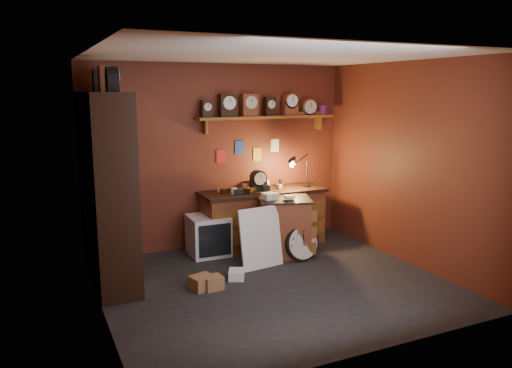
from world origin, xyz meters
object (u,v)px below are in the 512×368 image
(low_cabinet, at_px, (284,225))
(big_round_clock, at_px, (302,243))
(shelving_unit, at_px, (104,181))
(workbench, at_px, (263,214))

(low_cabinet, relative_size, big_round_clock, 1.83)
(shelving_unit, relative_size, big_round_clock, 5.13)
(shelving_unit, height_order, big_round_clock, shelving_unit)
(workbench, distance_m, low_cabinet, 0.56)
(shelving_unit, bearing_deg, low_cabinet, -1.51)
(low_cabinet, bearing_deg, big_round_clock, -50.04)
(low_cabinet, bearing_deg, workbench, 116.65)
(big_round_clock, bearing_deg, workbench, 101.66)
(workbench, relative_size, big_round_clock, 3.80)
(shelving_unit, xyz_separation_m, workbench, (2.36, 0.49, -0.78))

